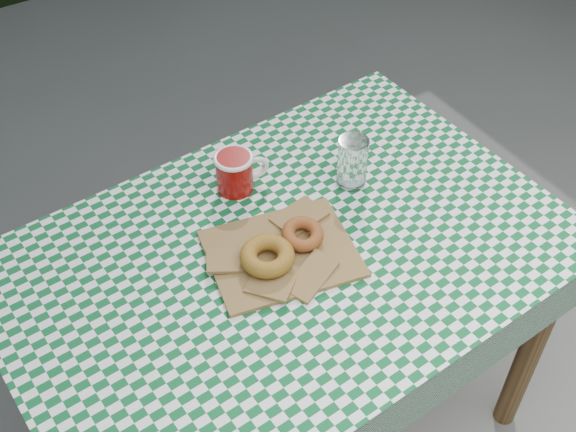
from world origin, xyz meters
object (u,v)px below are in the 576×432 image
object	(u,v)px
paper_bag	(282,253)
drinking_glass	(352,162)
coffee_mug	(234,173)
table	(287,354)

from	to	relation	value
paper_bag	drinking_glass	xyz separation A→B (m)	(0.26, 0.11, 0.05)
coffee_mug	drinking_glass	world-z (taller)	drinking_glass
table	paper_bag	size ratio (longest dim) A/B	3.89
table	drinking_glass	xyz separation A→B (m)	(0.25, 0.11, 0.44)
coffee_mug	drinking_glass	distance (m)	0.27
table	drinking_glass	bearing A→B (deg)	20.24
drinking_glass	paper_bag	bearing A→B (deg)	-157.39
paper_bag	drinking_glass	distance (m)	0.29
coffee_mug	drinking_glass	bearing A→B (deg)	-16.05
table	paper_bag	distance (m)	0.39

